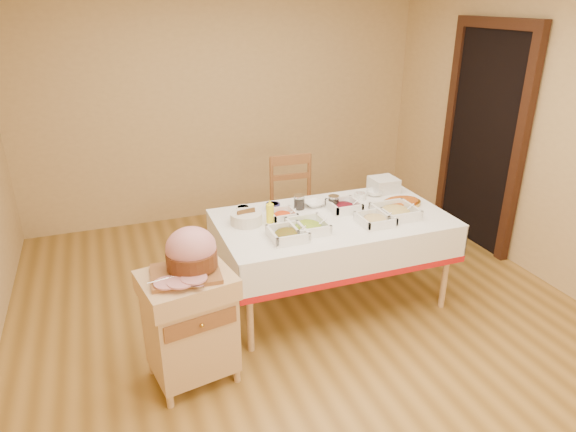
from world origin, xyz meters
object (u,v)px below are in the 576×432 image
object	(u,v)px
preserve_jar_right	(334,203)
bread_basket	(246,218)
plate_stack	(384,184)
dining_chair	(295,207)
brass_platter	(402,203)
dining_table	(332,236)
butcher_cart	(190,321)
mustard_bottle	(270,212)
preserve_jar_left	(299,203)
ham_on_board	(191,254)

from	to	relation	value
preserve_jar_right	bread_basket	distance (m)	0.75
bread_basket	plate_stack	size ratio (longest dim) A/B	1.09
dining_chair	brass_platter	world-z (taller)	dining_chair
dining_table	dining_chair	bearing A→B (deg)	88.87
butcher_cart	mustard_bottle	world-z (taller)	mustard_bottle
butcher_cart	bread_basket	distance (m)	0.97
dining_table	brass_platter	bearing A→B (deg)	3.26
dining_table	mustard_bottle	distance (m)	0.56
dining_chair	plate_stack	size ratio (longest dim) A/B	4.45
mustard_bottle	bread_basket	distance (m)	0.19
preserve_jar_left	mustard_bottle	bearing A→B (deg)	-150.37
ham_on_board	plate_stack	size ratio (longest dim) A/B	2.01
ham_on_board	preserve_jar_left	bearing A→B (deg)	37.22
dining_table	brass_platter	size ratio (longest dim) A/B	5.40
preserve_jar_left	dining_chair	bearing A→B (deg)	71.79
dining_chair	plate_stack	xyz separation A→B (m)	(0.66, -0.48, 0.31)
ham_on_board	mustard_bottle	distance (m)	0.94
butcher_cart	ham_on_board	size ratio (longest dim) A/B	1.75
plate_stack	dining_chair	bearing A→B (deg)	143.85
brass_platter	mustard_bottle	bearing A→B (deg)	177.90
dining_table	ham_on_board	bearing A→B (deg)	-156.58
dining_table	ham_on_board	size ratio (longest dim) A/B	4.07
dining_table	preserve_jar_left	size ratio (longest dim) A/B	15.28
dining_chair	preserve_jar_left	xyz separation A→B (m)	(-0.20, -0.61, 0.30)
dining_table	mustard_bottle	xyz separation A→B (m)	(-0.50, 0.08, 0.24)
dining_table	preserve_jar_left	bearing A→B (deg)	125.80
dining_chair	mustard_bottle	bearing A→B (deg)	-122.97
butcher_cart	preserve_jar_left	world-z (taller)	preserve_jar_left
dining_table	butcher_cart	xyz separation A→B (m)	(-1.26, -0.56, -0.15)
dining_chair	bread_basket	xyz separation A→B (m)	(-0.69, -0.75, 0.30)
butcher_cart	bread_basket	xyz separation A→B (m)	(0.59, 0.68, 0.36)
butcher_cart	brass_platter	distance (m)	2.03
dining_chair	ham_on_board	bearing A→B (deg)	-131.42
ham_on_board	brass_platter	bearing A→B (deg)	16.78
ham_on_board	brass_platter	distance (m)	1.96
preserve_jar_right	mustard_bottle	bearing A→B (deg)	-172.75
butcher_cart	dining_chair	size ratio (longest dim) A/B	0.79
ham_on_board	mustard_bottle	bearing A→B (deg)	40.10
preserve_jar_left	brass_platter	size ratio (longest dim) A/B	0.35
ham_on_board	mustard_bottle	xyz separation A→B (m)	(0.72, 0.61, -0.07)
dining_table	bread_basket	size ratio (longest dim) A/B	7.50
dining_chair	brass_platter	size ratio (longest dim) A/B	2.93
dining_chair	mustard_bottle	xyz separation A→B (m)	(-0.51, -0.79, 0.33)
bread_basket	preserve_jar_left	bearing A→B (deg)	15.64
dining_chair	ham_on_board	size ratio (longest dim) A/B	2.21
bread_basket	butcher_cart	bearing A→B (deg)	-130.69
butcher_cart	bread_basket	world-z (taller)	bread_basket
ham_on_board	mustard_bottle	size ratio (longest dim) A/B	2.41
dining_table	brass_platter	distance (m)	0.68
dining_chair	mustard_bottle	world-z (taller)	dining_chair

